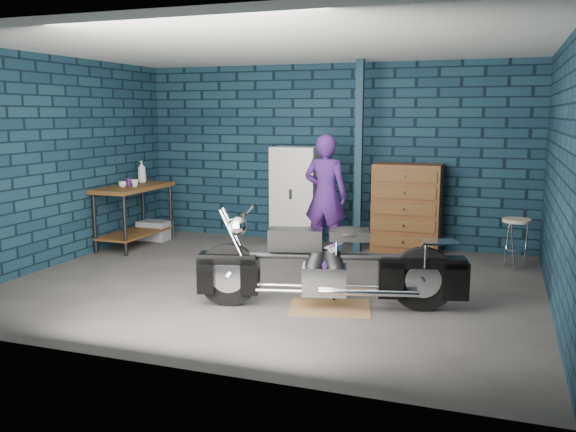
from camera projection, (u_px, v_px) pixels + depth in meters
name	position (u px, v px, depth m)	size (l,w,h in m)	color
ground	(273.00, 283.00, 7.12)	(6.00, 6.00, 0.00)	#53514D
room_walls	(289.00, 118.00, 7.32)	(6.02, 5.01, 2.71)	#102636
support_post	(359.00, 158.00, 8.53)	(0.10, 0.10, 2.70)	#102733
workbench	(135.00, 216.00, 9.08)	(0.60, 1.40, 0.91)	brown
drip_mat	(330.00, 307.00, 6.22)	(0.82, 0.61, 0.01)	brown
motorcycle	(330.00, 259.00, 6.14)	(2.32, 0.63, 1.02)	black
person	(325.00, 195.00, 8.46)	(0.62, 0.40, 1.69)	#4A2079
storage_bin	(155.00, 230.00, 9.59)	(0.48, 0.34, 0.30)	gray
locker	(296.00, 196.00, 9.23)	(0.69, 0.49, 1.47)	silver
tool_chest	(407.00, 208.00, 8.69)	(0.94, 0.52, 1.26)	brown
shop_stool	(515.00, 244.00, 7.76)	(0.35, 0.35, 0.65)	#BDAA8F
cup_a	(123.00, 184.00, 8.78)	(0.11, 0.11, 0.09)	#BDAA8F
cup_b	(135.00, 183.00, 8.87)	(0.11, 0.11, 0.10)	#BDAA8F
mug_purple	(129.00, 182.00, 8.95)	(0.08, 0.08, 0.11)	#4A165B
bottle	(142.00, 172.00, 9.39)	(0.13, 0.13, 0.34)	gray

